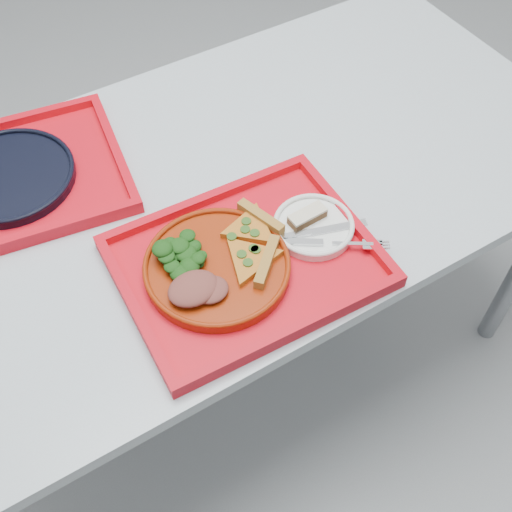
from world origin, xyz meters
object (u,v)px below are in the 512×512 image
tray_main (247,264)px  dessert_bar (307,216)px  tray_far (11,182)px  navy_plate (9,178)px  dinner_plate (217,268)px

tray_main → dessert_bar: dessert_bar is taller
tray_main → dessert_bar: size_ratio=6.06×
tray_far → tray_main: bearing=-45.9°
tray_main → navy_plate: navy_plate is taller
dinner_plate → tray_main: bearing=-10.3°
tray_main → navy_plate: bearing=127.9°
tray_main → dinner_plate: size_ratio=1.73×
dinner_plate → navy_plate: size_ratio=1.00×
dinner_plate → tray_far: bearing=120.8°
tray_main → dinner_plate: 0.06m
dinner_plate → navy_plate: dinner_plate is taller
dessert_bar → tray_far: bearing=134.9°
tray_far → dinner_plate: (0.24, -0.41, 0.02)m
tray_far → dinner_plate: dinner_plate is taller
dinner_plate → navy_plate: bearing=120.8°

